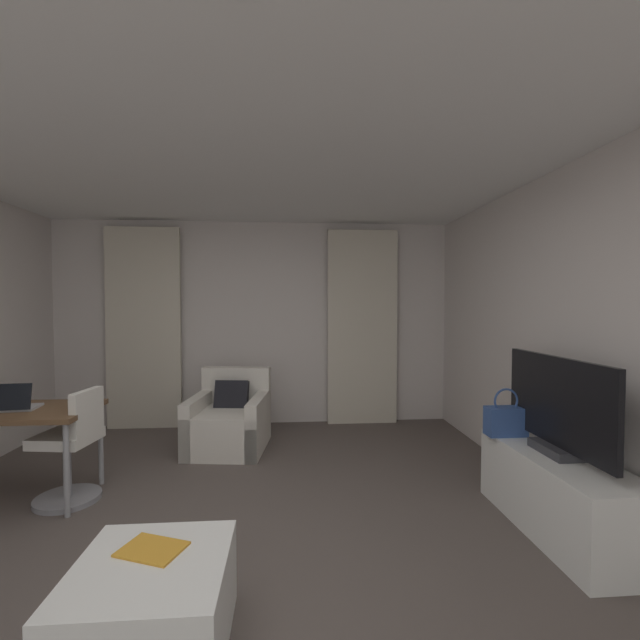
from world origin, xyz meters
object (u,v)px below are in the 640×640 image
desk (7,417)px  laptop (13,404)px  desk_chair (72,452)px  armchair (230,422)px  tv_console (558,494)px  coffee_table (151,608)px  handbag_primary (506,420)px  magazine_open (152,549)px  tv_flatscreen (557,408)px

desk → laptop: (0.06, -0.03, 0.11)m
desk_chair → armchair: bearing=47.2°
armchair → desk: bearing=-144.2°
desk → tv_console: 4.09m
coffee_table → tv_console: (2.43, 0.81, 0.06)m
coffee_table → handbag_primary: 2.65m
desk_chair → tv_console: 3.59m
armchair → coffee_table: bearing=-89.6°
tv_console → armchair: bearing=142.4°
desk → laptop: 0.13m
desk → tv_console: desk is taller
coffee_table → magazine_open: 0.23m
desk → tv_console: size_ratio=1.00×
magazine_open → tv_console: 2.56m
laptop → coffee_table: laptop is taller
magazine_open → desk: bearing=136.5°
laptop → armchair: bearing=37.6°
coffee_table → tv_flatscreen: tv_flatscreen is taller
coffee_table → laptop: bearing=134.4°
armchair → desk_chair: size_ratio=1.08×
armchair → handbag_primary: size_ratio=2.58×
desk → coffee_table: desk is taller
armchair → desk: size_ratio=0.75×
desk → handbag_primary: handbag_primary is taller
handbag_primary → armchair: bearing=148.2°
coffee_table → handbag_primary: (2.29, 1.26, 0.44)m
desk_chair → laptop: 0.57m
magazine_open → handbag_primary: size_ratio=0.91×
magazine_open → handbag_primary: (2.32, 1.16, 0.23)m
coffee_table → desk: bearing=135.1°
coffee_table → tv_console: size_ratio=0.54×
magazine_open → tv_console: (2.45, 0.72, -0.15)m
desk → tv_flatscreen: 4.07m
handbag_primary → laptop: bearing=175.8°
magazine_open → tv_flatscreen: 2.60m
desk → handbag_primary: size_ratio=3.42×
desk_chair → handbag_primary: size_ratio=2.39×
armchair → laptop: size_ratio=2.74×
tv_console → handbag_primary: 0.61m
laptop → magazine_open: bearing=-44.2°
magazine_open → tv_flatscreen: tv_flatscreen is taller
desk → desk_chair: size_ratio=1.43×
handbag_primary → tv_flatscreen: bearing=-72.0°
tv_flatscreen → armchair: bearing=142.9°
desk → tv_flatscreen: size_ratio=1.14×
desk_chair → tv_flatscreen: tv_flatscreen is taller
desk → laptop: laptop is taller
armchair → desk_chair: bearing=-132.8°
coffee_table → magazine_open: magazine_open is taller
magazine_open → laptop: bearing=135.8°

